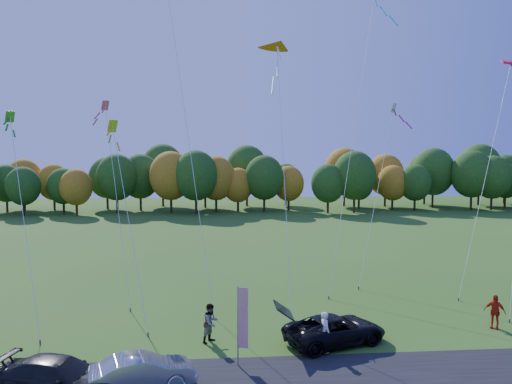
{
  "coord_description": "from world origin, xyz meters",
  "views": [
    {
      "loc": [
        -2.38,
        -22.98,
        9.32
      ],
      "look_at": [
        0.0,
        6.0,
        7.0
      ],
      "focal_mm": 35.0,
      "sensor_mm": 36.0,
      "label": 1
    }
  ],
  "objects": [
    {
      "name": "kite_parafoil_orange",
      "position": [
        7.98,
        13.53,
        11.36
      ],
      "size": [
        8.11,
        12.38,
        23.11
      ],
      "color": "#4C3F33",
      "rests_on": "ground"
    },
    {
      "name": "black_suv",
      "position": [
        3.4,
        0.28,
        0.71
      ],
      "size": [
        5.57,
        3.91,
        1.41
      ],
      "primitive_type": "imported",
      "rotation": [
        0.0,
        0.0,
        1.91
      ],
      "color": "black",
      "rests_on": "ground"
    },
    {
      "name": "kite_parafoil_rainbow",
      "position": [
        16.58,
        10.36,
        8.19
      ],
      "size": [
        9.08,
        8.19,
        16.73
      ],
      "color": "#4C3F33",
      "rests_on": "ground"
    },
    {
      "name": "tree_line",
      "position": [
        0.0,
        55.0,
        0.0
      ],
      "size": [
        116.0,
        12.0,
        10.0
      ],
      "primitive_type": null,
      "color": "#1E4711",
      "rests_on": "ground"
    },
    {
      "name": "kite_diamond_green",
      "position": [
        -12.7,
        4.61,
        5.81
      ],
      "size": [
        4.09,
        6.93,
        12.08
      ],
      "color": "#4C3F33",
      "rests_on": "ground"
    },
    {
      "name": "kite_delta_blue",
      "position": [
        -4.6,
        9.95,
        14.02
      ],
      "size": [
        5.54,
        11.67,
        28.93
      ],
      "color": "#4C3F33",
      "rests_on": "ground"
    },
    {
      "name": "kite_delta_red",
      "position": [
        1.69,
        7.13,
        10.71
      ],
      "size": [
        2.4,
        9.6,
        17.71
      ],
      "color": "#4C3F33",
      "rests_on": "ground"
    },
    {
      "name": "feather_flag",
      "position": [
        -1.27,
        -1.86,
        2.17
      ],
      "size": [
        0.47,
        0.17,
        3.57
      ],
      "color": "#999999",
      "rests_on": "ground"
    },
    {
      "name": "person_tailgate_b",
      "position": [
        -2.63,
        1.03,
        0.96
      ],
      "size": [
        1.15,
        1.18,
        1.91
      ],
      "primitive_type": "imported",
      "rotation": [
        0.0,
        0.0,
        0.89
      ],
      "color": "gray",
      "rests_on": "ground"
    },
    {
      "name": "dark_truck_a",
      "position": [
        -8.4,
        -3.95,
        0.72
      ],
      "size": [
        5.32,
        3.26,
        1.44
      ],
      "primitive_type": "imported",
      "rotation": [
        0.0,
        0.0,
        1.3
      ],
      "color": "black",
      "rests_on": "ground"
    },
    {
      "name": "kite_diamond_pink",
      "position": [
        -8.7,
        9.49,
        6.41
      ],
      "size": [
        3.19,
        7.26,
        13.26
      ],
      "color": "#4C3F33",
      "rests_on": "ground"
    },
    {
      "name": "person_tailgate_a",
      "position": [
        2.7,
        -0.63,
        0.95
      ],
      "size": [
        0.61,
        0.78,
        1.9
      ],
      "primitive_type": "imported",
      "rotation": [
        0.0,
        0.0,
        1.81
      ],
      "color": "white",
      "rests_on": "ground"
    },
    {
      "name": "kite_diamond_yellow",
      "position": [
        -7.1,
        4.52,
        5.56
      ],
      "size": [
        3.16,
        5.57,
        11.59
      ],
      "color": "#4C3F33",
      "rests_on": "ground"
    },
    {
      "name": "person_east",
      "position": [
        12.35,
        1.71,
        0.9
      ],
      "size": [
        1.09,
        1.02,
        1.81
      ],
      "primitive_type": "imported",
      "rotation": [
        0.0,
        0.0,
        -0.71
      ],
      "color": "red",
      "rests_on": "ground"
    },
    {
      "name": "silver_sedan",
      "position": [
        -5.3,
        -3.67,
        0.68
      ],
      "size": [
        4.38,
        2.6,
        1.36
      ],
      "primitive_type": "imported",
      "rotation": [
        0.0,
        0.0,
        1.87
      ],
      "color": "#A5A4A9",
      "rests_on": "ground"
    },
    {
      "name": "kite_diamond_white",
      "position": [
        9.39,
        12.31,
        6.5
      ],
      "size": [
        4.76,
        5.9,
        13.47
      ],
      "color": "#4C3F33",
      "rests_on": "ground"
    },
    {
      "name": "ground",
      "position": [
        0.0,
        0.0,
        0.0
      ],
      "size": [
        160.0,
        160.0,
        0.0
      ],
      "primitive_type": "plane",
      "color": "#2B5516"
    }
  ]
}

